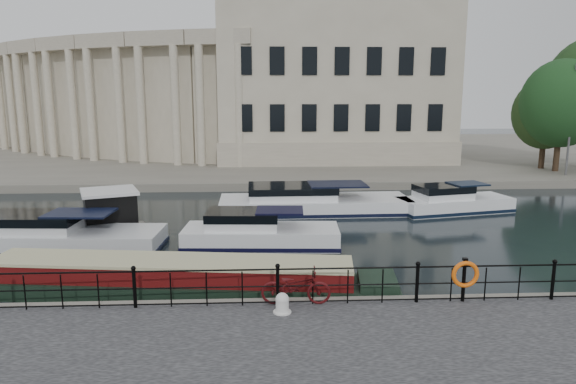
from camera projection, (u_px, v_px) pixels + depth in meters
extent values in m
plane|color=black|center=(276.00, 293.00, 16.91)|extent=(160.00, 160.00, 0.00)
cube|color=#6B665B|center=(267.00, 153.00, 55.12)|extent=(120.00, 42.00, 0.55)
cylinder|color=black|center=(135.00, 289.00, 14.30)|extent=(0.10, 0.10, 1.10)
sphere|color=black|center=(133.00, 268.00, 14.19)|extent=(0.14, 0.14, 0.14)
cylinder|color=black|center=(278.00, 286.00, 14.50)|extent=(0.10, 0.10, 1.10)
sphere|color=black|center=(278.00, 266.00, 14.38)|extent=(0.14, 0.14, 0.14)
cylinder|color=black|center=(417.00, 284.00, 14.69)|extent=(0.10, 0.10, 1.10)
sphere|color=black|center=(418.00, 264.00, 14.57)|extent=(0.14, 0.14, 0.14)
cylinder|color=black|center=(553.00, 281.00, 14.88)|extent=(0.10, 0.10, 1.10)
sphere|color=black|center=(555.00, 261.00, 14.77)|extent=(0.14, 0.14, 0.14)
cylinder|color=black|center=(278.00, 269.00, 14.40)|extent=(24.00, 0.05, 0.05)
cylinder|color=black|center=(278.00, 286.00, 14.50)|extent=(24.00, 0.04, 0.04)
cylinder|color=black|center=(278.00, 302.00, 14.58)|extent=(24.00, 0.04, 0.04)
cube|color=#ADA38C|center=(330.00, 82.00, 48.16)|extent=(20.00, 14.00, 14.00)
cube|color=#9E937F|center=(329.00, 146.00, 49.28)|extent=(20.30, 14.30, 2.00)
cube|color=#ADA38C|center=(228.00, 99.00, 44.09)|extent=(5.73, 4.06, 11.00)
cube|color=#9E937F|center=(220.00, 37.00, 41.24)|extent=(5.62, 2.73, 1.20)
cylinder|color=#ADA38C|center=(239.00, 107.00, 41.44)|extent=(0.70, 0.70, 9.80)
cylinder|color=#ADA38C|center=(200.00, 107.00, 41.99)|extent=(0.70, 0.70, 9.80)
cube|color=#ADA38C|center=(173.00, 99.00, 45.24)|extent=(5.90, 4.56, 11.00)
cube|color=#9E937F|center=(159.00, 39.00, 42.44)|extent=(5.62, 3.30, 1.20)
cylinder|color=#ADA38C|center=(176.00, 106.00, 42.48)|extent=(0.70, 0.70, 9.80)
cylinder|color=#ADA38C|center=(141.00, 106.00, 43.40)|extent=(0.70, 0.70, 9.80)
cube|color=#ADA38C|center=(124.00, 99.00, 46.98)|extent=(5.99, 4.99, 11.00)
cube|color=#9E937F|center=(105.00, 41.00, 44.26)|extent=(5.55, 3.83, 1.20)
cylinder|color=#ADA38C|center=(119.00, 106.00, 44.14)|extent=(0.70, 0.70, 9.80)
cylinder|color=#ADA38C|center=(90.00, 106.00, 45.42)|extent=(0.70, 0.70, 9.80)
cube|color=#ADA38C|center=(84.00, 98.00, 49.27)|extent=(5.99, 5.36, 11.00)
cube|color=#9E937F|center=(62.00, 44.00, 46.66)|extent=(5.40, 4.29, 1.20)
cylinder|color=#ADA38C|center=(73.00, 105.00, 46.39)|extent=(0.70, 0.70, 9.80)
cylinder|color=#ADA38C|center=(50.00, 105.00, 48.02)|extent=(0.70, 0.70, 9.80)
cube|color=#ADA38C|center=(53.00, 98.00, 52.09)|extent=(5.91, 5.64, 11.00)
cube|color=#9E937F|center=(29.00, 47.00, 49.61)|extent=(5.16, 4.70, 1.20)
cylinder|color=#ADA38C|center=(37.00, 105.00, 49.22)|extent=(0.70, 0.70, 9.80)
cylinder|color=#ADA38C|center=(20.00, 104.00, 51.17)|extent=(0.70, 0.70, 9.80)
cube|color=#ADA38C|center=(31.00, 98.00, 55.39)|extent=(5.74, 5.85, 11.00)
cube|color=#9E937F|center=(6.00, 50.00, 53.06)|extent=(4.86, 5.04, 1.20)
cylinder|color=#ADA38C|center=(11.00, 104.00, 52.57)|extent=(0.70, 0.70, 9.80)
cylinder|color=#ADA38C|center=(1.00, 104.00, 54.81)|extent=(0.70, 0.70, 9.80)
cube|color=#ADA38C|center=(17.00, 98.00, 59.13)|extent=(5.49, 5.97, 11.00)
cube|color=#ADA38C|center=(10.00, 97.00, 63.25)|extent=(5.16, 6.00, 11.00)
cube|color=#ADA38C|center=(10.00, 97.00, 67.69)|extent=(4.76, 5.95, 11.00)
cylinder|color=#59595B|center=(571.00, 121.00, 37.22)|extent=(0.16, 0.16, 8.00)
imported|color=#460C0F|center=(296.00, 286.00, 14.55)|extent=(2.01, 0.79, 1.04)
cylinder|color=silver|center=(282.00, 306.00, 14.03)|extent=(0.36, 0.36, 0.38)
sphere|color=silver|center=(282.00, 300.00, 14.00)|extent=(0.38, 0.38, 0.38)
cylinder|color=silver|center=(282.00, 312.00, 14.06)|extent=(0.50, 0.50, 0.04)
cylinder|color=black|center=(464.00, 280.00, 14.73)|extent=(0.11, 0.11, 1.26)
cube|color=black|center=(465.00, 259.00, 14.61)|extent=(0.13, 0.13, 0.08)
torus|color=#FF630D|center=(465.00, 274.00, 14.61)|extent=(0.80, 0.13, 0.80)
cube|color=black|center=(172.00, 292.00, 16.75)|extent=(14.75, 3.69, 0.88)
cube|color=#520B0C|center=(171.00, 273.00, 16.62)|extent=(11.81, 3.05, 0.68)
cube|color=#BBB588|center=(171.00, 261.00, 16.55)|extent=(11.82, 3.11, 0.10)
cube|color=#6B665B|center=(112.00, 234.00, 23.90)|extent=(4.06, 3.75, 0.27)
cube|color=black|center=(110.00, 212.00, 23.70)|extent=(2.84, 2.84, 1.97)
cube|color=silver|center=(109.00, 191.00, 23.53)|extent=(3.12, 3.12, 0.13)
cube|color=silver|center=(57.00, 244.00, 21.70)|extent=(8.93, 3.12, 1.20)
cube|color=black|center=(58.00, 246.00, 21.71)|extent=(9.02, 3.15, 0.18)
cube|color=silver|center=(31.00, 225.00, 21.55)|extent=(4.07, 2.37, 0.90)
cube|color=black|center=(80.00, 213.00, 21.44)|extent=(2.74, 1.98, 0.08)
cube|color=white|center=(261.00, 241.00, 22.20)|extent=(6.77, 2.72, 1.20)
cube|color=black|center=(261.00, 242.00, 22.22)|extent=(6.84, 2.75, 0.18)
cube|color=white|center=(243.00, 222.00, 22.05)|extent=(3.10, 2.09, 0.90)
cube|color=black|center=(280.00, 210.00, 21.94)|extent=(2.09, 1.75, 0.08)
cube|color=white|center=(315.00, 208.00, 28.51)|extent=(10.49, 3.48, 1.20)
cube|color=black|center=(315.00, 210.00, 28.52)|extent=(10.60, 3.51, 0.18)
cube|color=white|center=(292.00, 194.00, 28.26)|extent=(4.75, 2.77, 0.90)
cube|color=black|center=(337.00, 184.00, 28.34)|extent=(3.18, 2.35, 0.08)
cube|color=white|center=(454.00, 208.00, 28.55)|extent=(6.61, 3.57, 1.20)
cube|color=black|center=(454.00, 210.00, 28.57)|extent=(6.68, 3.61, 0.18)
cube|color=white|center=(443.00, 194.00, 28.20)|extent=(3.16, 2.43, 0.90)
cube|color=black|center=(467.00, 184.00, 28.49)|extent=(2.18, 1.96, 0.08)
cylinder|color=black|center=(557.00, 153.00, 39.71)|extent=(0.44, 0.44, 2.80)
ellipsoid|color=#123913|center=(562.00, 103.00, 38.99)|extent=(6.09, 6.09, 6.73)
sphere|color=#123913|center=(571.00, 114.00, 38.78)|extent=(4.49, 4.49, 4.49)
cylinder|color=black|center=(542.00, 154.00, 41.24)|extent=(0.44, 0.44, 2.36)
ellipsoid|color=#1A3410|center=(546.00, 113.00, 40.64)|extent=(5.13, 5.13, 5.67)
sphere|color=#1A3410|center=(555.00, 122.00, 40.40)|extent=(3.78, 3.78, 3.78)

